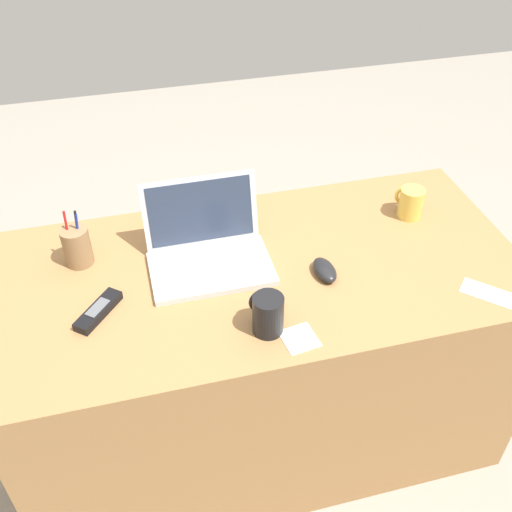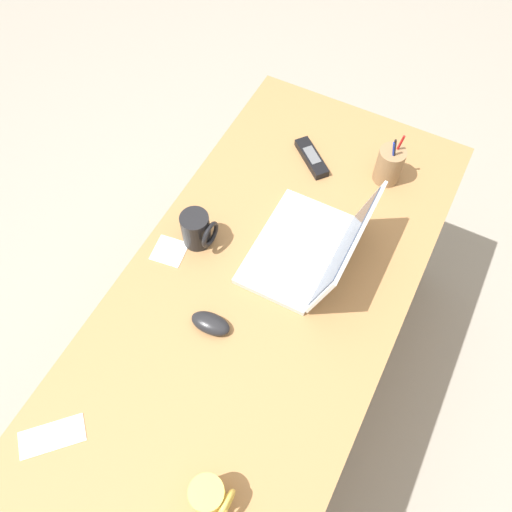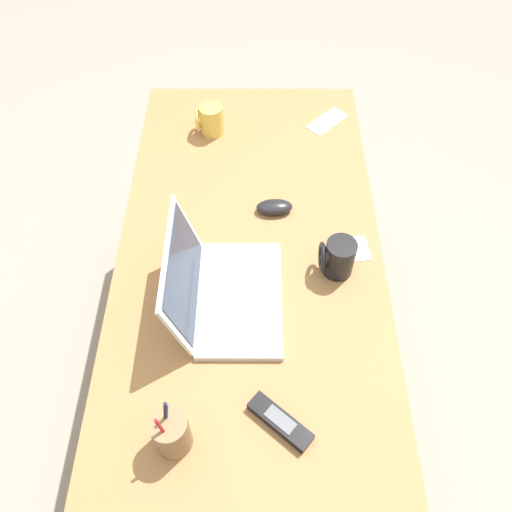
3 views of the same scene
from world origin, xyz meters
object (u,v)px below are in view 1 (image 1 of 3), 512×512
object	(u,v)px
coffee_mug_tall	(410,202)
cordless_phone	(98,311)
computer_mouse	(325,270)
pen_holder	(77,246)
coffee_mug_white	(268,313)
laptop	(208,250)

from	to	relation	value
coffee_mug_tall	cordless_phone	bearing A→B (deg)	-168.17
computer_mouse	coffee_mug_tall	size ratio (longest dim) A/B	1.07
cordless_phone	pen_holder	size ratio (longest dim) A/B	0.82
coffee_mug_white	cordless_phone	bearing A→B (deg)	159.00
cordless_phone	coffee_mug_tall	bearing A→B (deg)	11.83
computer_mouse	coffee_mug_white	size ratio (longest dim) A/B	0.96
computer_mouse	coffee_mug_tall	xyz separation A→B (m)	(0.36, 0.20, 0.03)
laptop	computer_mouse	bearing A→B (deg)	-24.18
computer_mouse	coffee_mug_tall	world-z (taller)	coffee_mug_tall
laptop	cordless_phone	world-z (taller)	laptop
coffee_mug_white	laptop	bearing A→B (deg)	107.84
laptop	pen_holder	distance (m)	0.37
cordless_phone	pen_holder	world-z (taller)	pen_holder
computer_mouse	pen_holder	distance (m)	0.71
laptop	coffee_mug_tall	xyz separation A→B (m)	(0.66, 0.07, 0.01)
coffee_mug_tall	cordless_phone	size ratio (longest dim) A/B	0.67
laptop	cordless_phone	xyz separation A→B (m)	(-0.32, -0.14, -0.03)
laptop	pen_holder	xyz separation A→B (m)	(-0.36, 0.09, 0.02)
coffee_mug_white	pen_holder	distance (m)	0.60
computer_mouse	pen_holder	size ratio (longest dim) A/B	0.59
computer_mouse	coffee_mug_white	world-z (taller)	coffee_mug_white
coffee_mug_tall	cordless_phone	xyz separation A→B (m)	(-0.98, -0.21, -0.04)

